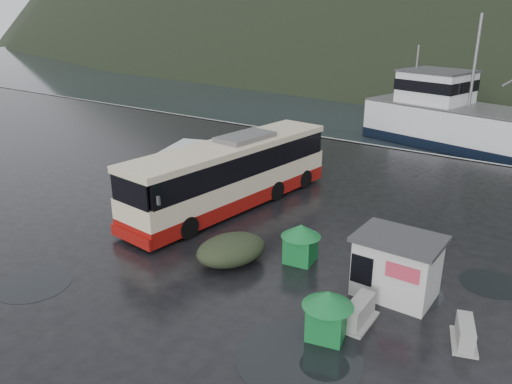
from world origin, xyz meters
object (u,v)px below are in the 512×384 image
Objects in this scene: waste_bin_right at (300,261)px; dome_tent at (231,262)px; white_van at (180,200)px; coach_bus at (232,205)px; waste_bin_left at (326,336)px; jersey_barrier_b at (463,343)px; ticket_kiosk at (394,294)px; jersey_barrier_a at (358,323)px; fishing_trawler at (502,137)px.

dome_tent is at bearing -142.00° from waste_bin_right.
white_van is 3.95× the size of waste_bin_right.
white_van is 2.16× the size of dome_tent.
coach_bus reaches higher than waste_bin_left.
dome_tent is (3.81, -4.97, 0.00)m from coach_bus.
ticket_kiosk is at bearing 152.10° from jersey_barrier_b.
jersey_barrier_a is at bearing 67.19° from waste_bin_left.
fishing_trawler is (4.78, 29.15, 0.00)m from dome_tent.
waste_bin_left is 5.80m from dome_tent.
ticket_kiosk is at bearing -14.06° from coach_bus.
coach_bus is at bearing 151.54° from waste_bin_right.
ticket_kiosk is 3.13m from jersey_barrier_b.
waste_bin_left is (9.21, -7.09, 0.00)m from coach_bus.
waste_bin_right is 0.55× the size of ticket_kiosk.
coach_bus is 0.47× the size of fishing_trawler.
waste_bin_right reaches higher than jersey_barrier_b.
coach_bus is 6.83m from waste_bin_right.
coach_bus is 2.95m from white_van.
fishing_trawler reaches higher than jersey_barrier_a.
coach_bus is 11.62m from waste_bin_left.
ticket_kiosk is (6.23, 1.47, 0.00)m from dome_tent.
waste_bin_right is at bearing -33.11° from white_van.
jersey_barrier_a is at bearing -34.88° from waste_bin_right.
dome_tent reaches higher than jersey_barrier_a.
waste_bin_left is 3.68m from ticket_kiosk.
white_van is 13.07m from ticket_kiosk.
ticket_kiosk is (10.04, -3.50, 0.00)m from coach_bus.
coach_bus reaches higher than dome_tent.
waste_bin_right is 27.55m from fishing_trawler.
fishing_trawler is at bearing 47.08° from white_van.
ticket_kiosk reaches higher than jersey_barrier_a.
fishing_trawler is at bearing 91.13° from waste_bin_left.
coach_bus reaches higher than jersey_barrier_b.
ticket_kiosk is at bearing -29.70° from white_van.
waste_bin_left is at bearing -45.57° from white_van.
jersey_barrier_b is (9.00, 0.01, 0.00)m from dome_tent.
coach_bus is at bearing 148.98° from jersey_barrier_a.
fishing_trawler is (2.59, 27.43, 0.00)m from waste_bin_right.
waste_bin_left reaches higher than dome_tent.
coach_bus is 7.93× the size of waste_bin_right.
waste_bin_left is at bearing -75.49° from fishing_trawler.
fishing_trawler is at bearing 80.68° from dome_tent.
waste_bin_right is (8.79, -2.28, 0.00)m from white_van.
waste_bin_right is 0.97× the size of jersey_barrier_a.
dome_tent is 1.77× the size of jersey_barrier_a.
dome_tent is 6.41m from ticket_kiosk.
waste_bin_right is at bearing 165.91° from jersey_barrier_b.
ticket_kiosk is 0.11× the size of fishing_trawler.
jersey_barrier_b is (3.60, 2.12, 0.00)m from waste_bin_left.
jersey_barrier_b is at bearing -14.09° from waste_bin_right.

